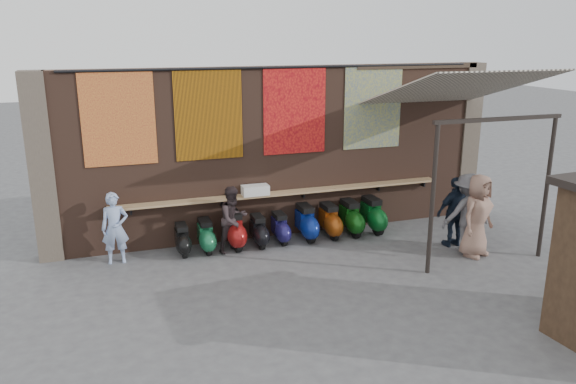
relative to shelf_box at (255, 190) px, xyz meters
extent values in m
plane|color=#474749|center=(0.72, -2.30, -1.24)|extent=(70.00, 70.00, 0.00)
cube|color=brown|center=(0.72, 0.40, 0.76)|extent=(10.00, 0.40, 4.00)
cube|color=#4C4238|center=(-4.48, 0.40, 0.76)|extent=(0.50, 0.50, 4.00)
cube|color=#4C4238|center=(5.92, 0.40, 0.76)|extent=(0.50, 0.50, 4.00)
cube|color=#9E7A51|center=(0.72, 0.03, -0.14)|extent=(8.00, 0.32, 0.05)
cube|color=white|center=(0.00, 0.00, 0.00)|extent=(0.61, 0.31, 0.23)
cube|color=maroon|center=(-2.88, 0.18, 1.76)|extent=(1.50, 0.02, 2.00)
cube|color=orange|center=(-0.98, 0.18, 1.76)|extent=(1.50, 0.02, 2.00)
cube|color=red|center=(1.02, 0.18, 1.76)|extent=(1.50, 0.02, 2.00)
cube|color=#284292|center=(3.02, 0.18, 1.76)|extent=(1.50, 0.02, 2.00)
cylinder|color=black|center=(0.72, 0.17, 2.74)|extent=(9.50, 0.06, 0.06)
imported|color=#93A9D6|center=(-3.15, -0.30, -0.47)|extent=(0.57, 0.39, 1.54)
imported|color=#2F2427|center=(-0.64, -0.47, -0.49)|extent=(0.90, 0.82, 1.50)
imported|color=black|center=(4.21, -1.75, -0.43)|extent=(0.97, 0.44, 1.62)
imported|color=#57565B|center=(4.29, -2.06, -0.36)|extent=(1.16, 0.69, 1.77)
imported|color=#977060|center=(4.30, -2.41, -0.32)|extent=(1.05, 0.87, 1.83)
cube|color=beige|center=(4.22, -1.40, 2.31)|extent=(3.20, 3.28, 0.97)
cube|color=#33261C|center=(4.22, 0.19, 2.71)|extent=(3.30, 0.08, 0.12)
cube|color=black|center=(4.22, -2.90, 1.84)|extent=(3.00, 0.08, 0.08)
cylinder|color=black|center=(2.82, -2.90, 0.31)|extent=(0.09, 0.09, 3.10)
cylinder|color=black|center=(5.62, -2.90, 0.31)|extent=(0.09, 0.09, 3.10)
camera|label=1|loc=(-3.28, -12.01, 3.45)|focal=35.00mm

